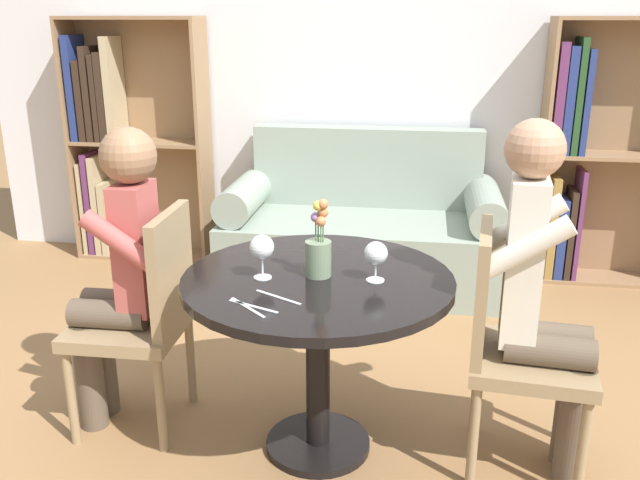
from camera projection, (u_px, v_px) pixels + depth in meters
ground_plane at (318, 446)px, 2.62m from camera, size 16.00×16.00×0.00m
back_wall at (372, 55)px, 4.25m from camera, size 5.20×0.05×2.70m
round_table at (318, 311)px, 2.44m from camera, size 0.97×0.97×0.71m
couch at (362, 233)px, 4.18m from camera, size 1.66×0.80×0.92m
bookshelf_left at (122, 138)px, 4.51m from camera, size 0.91×0.28×1.59m
bookshelf_right at (593, 160)px, 4.10m from camera, size 0.91×0.28×1.59m
chair_left at (145, 311)px, 2.63m from camera, size 0.43×0.43×0.90m
chair_right at (512, 340)px, 2.39m from camera, size 0.46×0.46×0.90m
person_left at (120, 272)px, 2.59m from camera, size 0.42×0.34×1.21m
person_right at (543, 297)px, 2.31m from camera, size 0.44×0.37×1.28m
wine_glass_left at (262, 248)px, 2.35m from camera, size 0.09×0.09×0.16m
wine_glass_right at (376, 255)px, 2.33m from camera, size 0.08×0.08×0.14m
flower_vase at (319, 250)px, 2.38m from camera, size 0.09×0.09×0.28m
knife_left_setting at (278, 297)px, 2.22m from camera, size 0.17×0.10×0.00m
fork_left_setting at (253, 306)px, 2.15m from camera, size 0.18×0.08×0.00m
knife_right_setting at (248, 307)px, 2.14m from camera, size 0.15×0.14×0.00m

